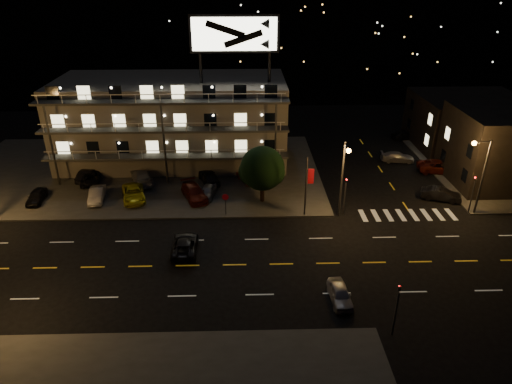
{
  "coord_description": "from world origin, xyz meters",
  "views": [
    {
      "loc": [
        -1.07,
        -32.08,
        22.8
      ],
      "look_at": [
        0.05,
        8.0,
        2.95
      ],
      "focal_mm": 32.0,
      "sensor_mm": 36.0,
      "label": 1
    }
  ],
  "objects_px": {
    "lot_car_4": "(208,191)",
    "lot_car_7": "(142,176)",
    "tree": "(262,170)",
    "road_car_west": "(185,245)",
    "road_car_east": "(340,294)",
    "lot_car_2": "(134,193)",
    "side_car_0": "(441,194)"
  },
  "relations": [
    {
      "from": "lot_car_7",
      "to": "road_car_east",
      "type": "relative_size",
      "value": 1.45
    },
    {
      "from": "lot_car_4",
      "to": "road_car_west",
      "type": "xyz_separation_m",
      "value": [
        -1.31,
        -10.56,
        -0.11
      ]
    },
    {
      "from": "tree",
      "to": "lot_car_7",
      "type": "bearing_deg",
      "value": 159.82
    },
    {
      "from": "lot_car_4",
      "to": "lot_car_7",
      "type": "distance_m",
      "value": 8.78
    },
    {
      "from": "lot_car_2",
      "to": "road_car_east",
      "type": "xyz_separation_m",
      "value": [
        19.1,
        -17.11,
        -0.21
      ]
    },
    {
      "from": "lot_car_2",
      "to": "side_car_0",
      "type": "relative_size",
      "value": 1.18
    },
    {
      "from": "road_car_east",
      "to": "road_car_west",
      "type": "height_order",
      "value": "road_car_west"
    },
    {
      "from": "lot_car_2",
      "to": "road_car_west",
      "type": "bearing_deg",
      "value": -71.95
    },
    {
      "from": "lot_car_2",
      "to": "road_car_west",
      "type": "height_order",
      "value": "lot_car_2"
    },
    {
      "from": "tree",
      "to": "side_car_0",
      "type": "xyz_separation_m",
      "value": [
        19.44,
        -0.09,
        -3.11
      ]
    },
    {
      "from": "lot_car_4",
      "to": "road_car_east",
      "type": "bearing_deg",
      "value": -46.65
    },
    {
      "from": "lot_car_2",
      "to": "lot_car_7",
      "type": "height_order",
      "value": "lot_car_7"
    },
    {
      "from": "lot_car_2",
      "to": "tree",
      "type": "bearing_deg",
      "value": -18.48
    },
    {
      "from": "road_car_west",
      "to": "lot_car_2",
      "type": "bearing_deg",
      "value": -57.62
    },
    {
      "from": "lot_car_7",
      "to": "road_car_west",
      "type": "xyz_separation_m",
      "value": [
        6.6,
        -14.37,
        -0.26
      ]
    },
    {
      "from": "lot_car_2",
      "to": "road_car_east",
      "type": "relative_size",
      "value": 1.35
    },
    {
      "from": "lot_car_7",
      "to": "lot_car_4",
      "type": "bearing_deg",
      "value": 134.68
    },
    {
      "from": "lot_car_4",
      "to": "road_car_west",
      "type": "bearing_deg",
      "value": -86.1
    },
    {
      "from": "lot_car_4",
      "to": "lot_car_7",
      "type": "height_order",
      "value": "lot_car_7"
    },
    {
      "from": "side_car_0",
      "to": "road_car_east",
      "type": "bearing_deg",
      "value": 159.29
    },
    {
      "from": "lot_car_4",
      "to": "lot_car_7",
      "type": "relative_size",
      "value": 0.68
    },
    {
      "from": "lot_car_2",
      "to": "road_car_east",
      "type": "height_order",
      "value": "lot_car_2"
    },
    {
      "from": "side_car_0",
      "to": "road_car_east",
      "type": "distance_m",
      "value": 21.57
    },
    {
      "from": "tree",
      "to": "lot_car_2",
      "type": "height_order",
      "value": "tree"
    },
    {
      "from": "lot_car_2",
      "to": "lot_car_4",
      "type": "relative_size",
      "value": 1.36
    },
    {
      "from": "lot_car_2",
      "to": "lot_car_7",
      "type": "xyz_separation_m",
      "value": [
        0.03,
        4.31,
        0.08
      ]
    },
    {
      "from": "tree",
      "to": "lot_car_4",
      "type": "xyz_separation_m",
      "value": [
        -5.89,
        1.26,
        -3.03
      ]
    },
    {
      "from": "lot_car_4",
      "to": "side_car_0",
      "type": "bearing_deg",
      "value": 7.94
    },
    {
      "from": "lot_car_4",
      "to": "lot_car_7",
      "type": "bearing_deg",
      "value": 165.2
    },
    {
      "from": "lot_car_2",
      "to": "road_car_west",
      "type": "xyz_separation_m",
      "value": [
        6.63,
        -10.06,
        -0.18
      ]
    },
    {
      "from": "tree",
      "to": "road_car_west",
      "type": "xyz_separation_m",
      "value": [
        -7.2,
        -9.3,
        -3.14
      ]
    },
    {
      "from": "tree",
      "to": "lot_car_2",
      "type": "relative_size",
      "value": 1.25
    }
  ]
}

